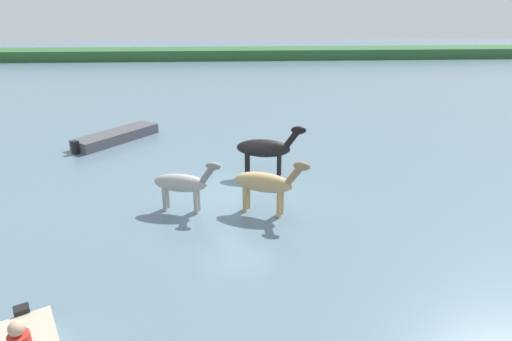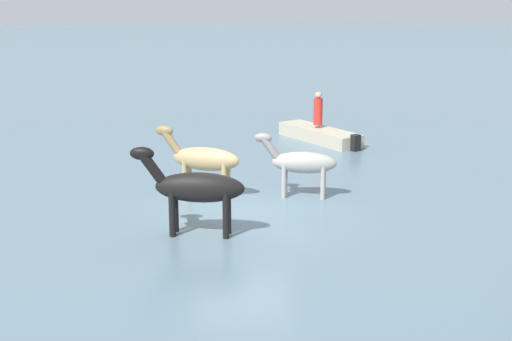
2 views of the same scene
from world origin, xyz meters
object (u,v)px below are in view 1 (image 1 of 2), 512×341
horse_chestnut_trailing (183,183)px  horse_dark_mare (266,149)px  horse_pinto_flank (266,183)px  boat_motor_center (117,138)px

horse_chestnut_trailing → horse_dark_mare: size_ratio=0.84×
horse_dark_mare → horse_pinto_flank: bearing=-83.2°
horse_pinto_flank → horse_dark_mare: horse_dark_mare is taller
horse_dark_mare → horse_chestnut_trailing: bearing=-124.4°
horse_pinto_flank → horse_dark_mare: 3.09m
horse_chestnut_trailing → boat_motor_center: 8.75m
horse_pinto_flank → horse_chestnut_trailing: horse_pinto_flank is taller
horse_pinto_flank → horse_chestnut_trailing: bearing=-163.3°
horse_pinto_flank → boat_motor_center: horse_pinto_flank is taller
horse_chestnut_trailing → horse_dark_mare: horse_dark_mare is taller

